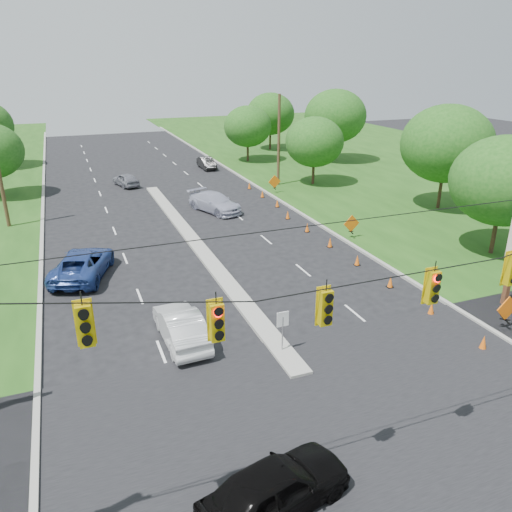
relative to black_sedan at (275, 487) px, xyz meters
name	(u,v)px	position (x,y,z in m)	size (l,w,h in m)	color
ground	(354,443)	(3.56, 1.46, -0.81)	(160.00, 160.00, 0.00)	black
cross_street	(354,443)	(3.56, 1.46, -0.81)	(160.00, 14.00, 0.02)	black
curb_left	(43,223)	(-6.54, 31.46, -0.81)	(0.25, 110.00, 0.16)	gray
curb_right	(276,199)	(13.66, 31.46, -0.81)	(0.25, 110.00, 0.16)	gray
median	(195,244)	(3.56, 22.46, -0.81)	(1.00, 34.00, 0.18)	gray
median_sign	(283,324)	(3.56, 7.46, 0.65)	(0.55, 0.06, 2.05)	gray
signal_span	(383,330)	(3.51, 0.46, 4.16)	(25.60, 0.32, 9.00)	#422D1C
utility_pole_far_right	(279,141)	(16.06, 36.46, 3.69)	(0.28, 0.28, 9.00)	#422D1C
cone_0	(483,342)	(12.10, 4.46, -0.46)	(0.32, 0.32, 0.70)	orange
cone_1	(431,308)	(12.10, 7.96, -0.46)	(0.32, 0.32, 0.70)	orange
cone_2	(390,282)	(12.10, 11.46, -0.46)	(0.32, 0.32, 0.70)	orange
cone_3	(357,260)	(12.10, 14.96, -0.46)	(0.32, 0.32, 0.70)	orange
cone_4	(330,242)	(12.10, 18.46, -0.46)	(0.32, 0.32, 0.70)	orange
cone_5	(307,227)	(12.10, 21.96, -0.46)	(0.32, 0.32, 0.70)	orange
cone_6	(288,215)	(12.10, 25.46, -0.46)	(0.32, 0.32, 0.70)	orange
cone_7	(277,203)	(12.70, 28.96, -0.46)	(0.32, 0.32, 0.70)	orange
cone_8	(262,194)	(12.70, 32.46, -0.46)	(0.32, 0.32, 0.70)	orange
cone_9	(249,186)	(12.70, 35.96, -0.46)	(0.32, 0.32, 0.70)	orange
work_sign_0	(507,309)	(14.36, 5.46, 0.28)	(1.27, 0.58, 1.37)	black
work_sign_1	(351,224)	(14.36, 19.46, 0.28)	(1.27, 0.58, 1.37)	black
work_sign_2	(275,182)	(14.36, 33.46, 0.28)	(1.27, 0.58, 1.37)	black
tree_7	(504,181)	(21.56, 13.46, 4.15)	(6.72, 6.72, 7.84)	black
tree_8	(447,144)	(25.56, 23.46, 4.77)	(7.56, 7.56, 8.82)	black
tree_9	(315,142)	(19.56, 35.46, 3.53)	(5.88, 5.88, 6.86)	black
tree_10	(335,116)	(27.56, 45.46, 4.77)	(7.56, 7.56, 8.82)	black
tree_11	(270,114)	(23.56, 56.46, 4.15)	(6.72, 6.72, 7.84)	black
tree_12	(248,126)	(17.56, 49.46, 3.53)	(5.88, 5.88, 6.86)	black
black_sedan	(275,487)	(0.00, 0.00, 0.00)	(1.91, 4.75, 1.62)	black
white_sedan	(181,326)	(-0.37, 10.07, -0.02)	(1.66, 4.77, 1.57)	silver
blue_pickup	(83,264)	(-4.11, 19.42, 0.01)	(2.71, 5.87, 1.63)	navy
silver_car_far	(215,202)	(7.21, 29.68, -0.01)	(2.22, 5.47, 1.59)	#AAABC1
silver_car_oncoming	(126,180)	(1.37, 41.66, -0.14)	(1.57, 3.91, 1.33)	slate
dark_car_receding	(207,163)	(11.45, 47.02, -0.15)	(1.40, 4.01, 1.32)	black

